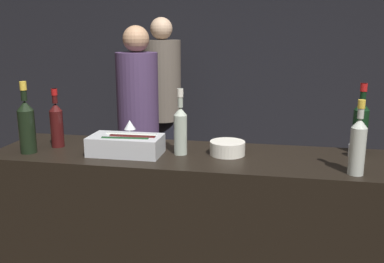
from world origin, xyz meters
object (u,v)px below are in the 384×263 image
at_px(red_wine_bottle_burgundy, 360,125).
at_px(rose_wine_bottle, 358,144).
at_px(ice_bin_with_bottles, 127,144).
at_px(person_in_hoodie, 162,102).
at_px(person_blond_tee, 138,121).
at_px(red_wine_bottle_tall, 57,123).
at_px(bowl_white, 227,148).
at_px(candle_votive, 354,151).
at_px(champagne_bottle, 27,125).
at_px(white_wine_bottle, 180,128).
at_px(wine_glass, 130,126).

relative_size(red_wine_bottle_burgundy, rose_wine_bottle, 1.09).
bearing_deg(red_wine_bottle_burgundy, ice_bin_with_bottles, -167.82).
xyz_separation_m(person_in_hoodie, person_blond_tee, (-0.02, -0.70, -0.04)).
relative_size(red_wine_bottle_tall, red_wine_bottle_burgundy, 0.88).
relative_size(bowl_white, candle_votive, 2.96).
height_order(bowl_white, candle_votive, bowl_white).
height_order(rose_wine_bottle, champagne_bottle, champagne_bottle).
bearing_deg(white_wine_bottle, red_wine_bottle_tall, 178.51).
height_order(candle_votive, person_blond_tee, person_blond_tee).
bearing_deg(champagne_bottle, red_wine_bottle_burgundy, 10.67).
height_order(ice_bin_with_bottles, person_in_hoodie, person_in_hoodie).
xyz_separation_m(bowl_white, person_in_hoodie, (-0.83, 1.78, -0.06)).
xyz_separation_m(bowl_white, champagne_bottle, (-1.08, -0.17, 0.12)).
bearing_deg(ice_bin_with_bottles, person_in_hoodie, 98.89).
bearing_deg(person_in_hoodie, rose_wine_bottle, -59.20).
xyz_separation_m(red_wine_bottle_tall, person_in_hoodie, (0.15, 1.80, -0.16)).
bearing_deg(red_wine_bottle_burgundy, champagne_bottle, -169.33).
xyz_separation_m(red_wine_bottle_burgundy, person_in_hoodie, (-1.53, 1.61, -0.18)).
distance_m(red_wine_bottle_tall, person_blond_tee, 1.12).
bearing_deg(red_wine_bottle_burgundy, white_wine_bottle, -167.66).
distance_m(rose_wine_bottle, person_blond_tee, 1.97).
distance_m(red_wine_bottle_burgundy, champagne_bottle, 1.82).
height_order(red_wine_bottle_burgundy, rose_wine_bottle, red_wine_bottle_burgundy).
height_order(wine_glass, person_blond_tee, person_blond_tee).
height_order(red_wine_bottle_burgundy, person_in_hoodie, person_in_hoodie).
distance_m(ice_bin_with_bottles, champagne_bottle, 0.56).
height_order(person_in_hoodie, person_blond_tee, person_in_hoodie).
height_order(red_wine_bottle_tall, person_in_hoodie, person_in_hoodie).
distance_m(bowl_white, rose_wine_bottle, 0.67).
relative_size(ice_bin_with_bottles, champagne_bottle, 0.99).
relative_size(candle_votive, person_in_hoodie, 0.04).
bearing_deg(person_in_hoodie, ice_bin_with_bottles, -86.40).
xyz_separation_m(ice_bin_with_bottles, rose_wine_bottle, (1.16, -0.12, 0.09)).
distance_m(ice_bin_with_bottles, person_blond_tee, 1.22).
relative_size(wine_glass, red_wine_bottle_burgundy, 0.35).
bearing_deg(champagne_bottle, person_blond_tee, 79.49).
xyz_separation_m(bowl_white, red_wine_bottle_burgundy, (0.70, 0.17, 0.12)).
bearing_deg(rose_wine_bottle, ice_bin_with_bottles, 174.20).
relative_size(red_wine_bottle_tall, champagne_bottle, 0.86).
height_order(ice_bin_with_bottles, rose_wine_bottle, rose_wine_bottle).
bearing_deg(bowl_white, person_blond_tee, 128.36).
xyz_separation_m(red_wine_bottle_tall, champagne_bottle, (-0.10, -0.15, 0.02)).
distance_m(rose_wine_bottle, person_in_hoodie, 2.47).
relative_size(candle_votive, person_blond_tee, 0.04).
xyz_separation_m(white_wine_bottle, person_in_hoodie, (-0.58, 1.82, -0.17)).
bearing_deg(candle_votive, ice_bin_with_bottles, -171.13).
relative_size(bowl_white, red_wine_bottle_burgundy, 0.50).
height_order(ice_bin_with_bottles, bowl_white, ice_bin_with_bottles).
distance_m(red_wine_bottle_burgundy, person_blond_tee, 1.81).
relative_size(person_in_hoodie, person_blond_tee, 1.05).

